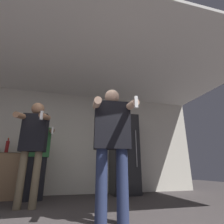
% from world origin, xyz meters
% --- Properties ---
extents(wall_back, '(7.00, 0.06, 2.55)m').
position_xyz_m(wall_back, '(0.00, 3.02, 1.27)').
color(wall_back, beige).
rests_on(wall_back, ground_plane).
extents(ceiling_slab, '(7.00, 3.51, 0.05)m').
position_xyz_m(ceiling_slab, '(0.00, 1.49, 2.57)').
color(ceiling_slab, silver).
rests_on(ceiling_slab, wall_back).
extents(refrigerator, '(0.64, 0.68, 1.91)m').
position_xyz_m(refrigerator, '(1.34, 2.66, 0.96)').
color(refrigerator, '#262628').
rests_on(refrigerator, ground_plane).
extents(bottle_clear_vodka, '(0.09, 0.09, 0.37)m').
position_xyz_m(bottle_clear_vodka, '(-0.89, 2.66, 1.05)').
color(bottle_clear_vodka, black).
rests_on(bottle_clear_vodka, counter).
extents(bottle_green_wine, '(0.07, 0.07, 0.34)m').
position_xyz_m(bottle_green_wine, '(-1.32, 2.66, 1.04)').
color(bottle_green_wine, maroon).
rests_on(bottle_green_wine, counter).
extents(person_woman_foreground, '(0.56, 0.57, 1.63)m').
position_xyz_m(person_woman_foreground, '(0.47, 0.52, 0.94)').
color(person_woman_foreground, navy).
rests_on(person_woman_foreground, ground_plane).
extents(person_man_side, '(0.53, 0.56, 1.72)m').
position_xyz_m(person_man_side, '(-0.63, 1.56, 1.06)').
color(person_man_side, '#75664C').
rests_on(person_man_side, ground_plane).
extents(person_spectator_back, '(0.54, 0.52, 1.64)m').
position_xyz_m(person_spectator_back, '(-0.62, 2.30, 0.95)').
color(person_spectator_back, black).
rests_on(person_spectator_back, ground_plane).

